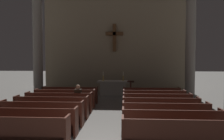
{
  "coord_description": "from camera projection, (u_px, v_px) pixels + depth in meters",
  "views": [
    {
      "loc": [
        0.81,
        -5.8,
        2.5
      ],
      "look_at": [
        0.0,
        7.92,
        1.82
      ],
      "focal_mm": 34.72,
      "sensor_mm": 36.0,
      "label": 1
    }
  ],
  "objects": [
    {
      "name": "pew_left_row_1",
      "position": [
        13.0,
        132.0,
        6.03
      ],
      "size": [
        3.13,
        0.5,
        0.95
      ],
      "color": "#4C2319",
      "rests_on": "ground"
    },
    {
      "name": "pew_left_row_2",
      "position": [
        30.0,
        121.0,
        7.08
      ],
      "size": [
        3.13,
        0.5,
        0.95
      ],
      "color": "#4C2319",
      "rests_on": "ground"
    },
    {
      "name": "pew_left_row_3",
      "position": [
        42.0,
        113.0,
        8.13
      ],
      "size": [
        3.13,
        0.5,
        0.95
      ],
      "color": "#4C2319",
      "rests_on": "ground"
    },
    {
      "name": "pew_left_row_4",
      "position": [
        51.0,
        107.0,
        9.18
      ],
      "size": [
        3.13,
        0.5,
        0.95
      ],
      "color": "#4C2319",
      "rests_on": "ground"
    },
    {
      "name": "pew_left_row_5",
      "position": [
        59.0,
        102.0,
        10.23
      ],
      "size": [
        3.13,
        0.5,
        0.95
      ],
      "color": "#4C2319",
      "rests_on": "ground"
    },
    {
      "name": "pew_left_row_6",
      "position": [
        65.0,
        98.0,
        11.28
      ],
      "size": [
        3.13,
        0.5,
        0.95
      ],
      "color": "#4C2319",
      "rests_on": "ground"
    },
    {
      "name": "pew_left_row_7",
      "position": [
        70.0,
        95.0,
        12.33
      ],
      "size": [
        3.13,
        0.5,
        0.95
      ],
      "color": "#4C2319",
      "rests_on": "ground"
    },
    {
      "name": "pew_right_row_1",
      "position": [
        180.0,
        135.0,
        5.76
      ],
      "size": [
        3.13,
        0.5,
        0.95
      ],
      "color": "#4C2319",
      "rests_on": "ground"
    },
    {
      "name": "pew_right_row_2",
      "position": [
        172.0,
        124.0,
        6.81
      ],
      "size": [
        3.13,
        0.5,
        0.95
      ],
      "color": "#4C2319",
      "rests_on": "ground"
    },
    {
      "name": "pew_right_row_3",
      "position": [
        165.0,
        115.0,
        7.86
      ],
      "size": [
        3.13,
        0.5,
        0.95
      ],
      "color": "#4C2319",
      "rests_on": "ground"
    },
    {
      "name": "pew_right_row_4",
      "position": [
        161.0,
        108.0,
        8.91
      ],
      "size": [
        3.13,
        0.5,
        0.95
      ],
      "color": "#4C2319",
      "rests_on": "ground"
    },
    {
      "name": "pew_right_row_5",
      "position": [
        157.0,
        103.0,
        9.96
      ],
      "size": [
        3.13,
        0.5,
        0.95
      ],
      "color": "#4C2319",
      "rests_on": "ground"
    },
    {
      "name": "pew_right_row_6",
      "position": [
        154.0,
        99.0,
        11.01
      ],
      "size": [
        3.13,
        0.5,
        0.95
      ],
      "color": "#4C2319",
      "rests_on": "ground"
    },
    {
      "name": "pew_right_row_7",
      "position": [
        151.0,
        96.0,
        12.06
      ],
      "size": [
        3.13,
        0.5,
        0.95
      ],
      "color": "#4C2319",
      "rests_on": "ground"
    },
    {
      "name": "column_left_second",
      "position": [
        38.0,
        48.0,
        14.52
      ],
      "size": [
        0.94,
        0.94,
        6.73
      ],
      "color": "gray",
      "rests_on": "ground"
    },
    {
      "name": "column_right_second",
      "position": [
        190.0,
        47.0,
        13.93
      ],
      "size": [
        0.94,
        0.94,
        6.73
      ],
      "color": "gray",
      "rests_on": "ground"
    },
    {
      "name": "altar",
      "position": [
        113.0,
        87.0,
        15.14
      ],
      "size": [
        2.2,
        0.9,
        1.01
      ],
      "color": "#A8A399",
      "rests_on": "ground"
    },
    {
      "name": "candlestick_left",
      "position": [
        103.0,
        78.0,
        15.15
      ],
      "size": [
        0.16,
        0.16,
        0.63
      ],
      "color": "#B79338",
      "rests_on": "altar"
    },
    {
      "name": "candlestick_right",
      "position": [
        123.0,
        78.0,
        15.07
      ],
      "size": [
        0.16,
        0.16,
        0.63
      ],
      "color": "#B79338",
      "rests_on": "altar"
    },
    {
      "name": "apse_with_cross",
      "position": [
        115.0,
        43.0,
        17.01
      ],
      "size": [
        11.06,
        0.51,
        7.57
      ],
      "color": "gray",
      "rests_on": "ground"
    },
    {
      "name": "lectern",
      "position": [
        131.0,
        90.0,
        13.87
      ],
      "size": [
        0.44,
        0.36,
        1.15
      ],
      "color": "#4C2319",
      "rests_on": "ground"
    },
    {
      "name": "lone_worshipper",
      "position": [
        78.0,
        98.0,
        10.2
      ],
      "size": [
        0.32,
        0.43,
        1.32
      ],
      "color": "#26262B",
      "rests_on": "ground"
    }
  ]
}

